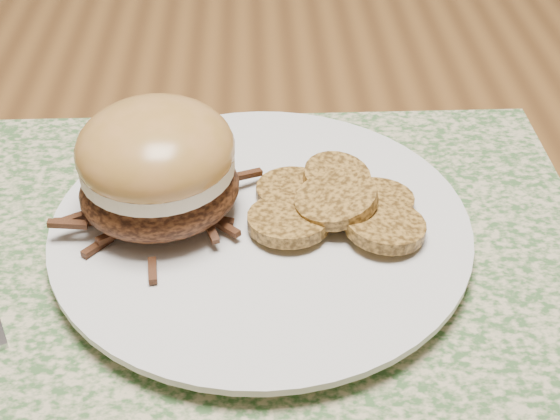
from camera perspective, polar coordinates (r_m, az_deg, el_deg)
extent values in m
cube|color=brown|center=(0.56, -17.93, -4.55)|extent=(1.50, 0.90, 0.04)
cube|color=#3C6132|center=(0.52, -1.62, -2.79)|extent=(0.45, 0.33, 0.00)
cylinder|color=silver|center=(0.52, -1.40, -1.56)|extent=(0.26, 0.26, 0.02)
ellipsoid|color=black|center=(0.51, -8.76, 1.61)|extent=(0.13, 0.13, 0.04)
cylinder|color=beige|center=(0.50, -8.98, 3.43)|extent=(0.13, 0.13, 0.01)
ellipsoid|color=#A46F36|center=(0.49, -9.10, 4.43)|extent=(0.13, 0.13, 0.06)
cylinder|color=olive|center=(0.53, 0.95, 1.36)|extent=(0.06, 0.06, 0.01)
cylinder|color=olive|center=(0.54, 4.18, 2.39)|extent=(0.06, 0.06, 0.02)
cylinder|color=olive|center=(0.53, 6.97, 0.64)|extent=(0.06, 0.06, 0.02)
cylinder|color=olive|center=(0.50, 0.64, -0.76)|extent=(0.07, 0.07, 0.02)
cylinder|color=olive|center=(0.51, 4.13, 0.78)|extent=(0.08, 0.08, 0.02)
cylinder|color=olive|center=(0.50, 7.70, -1.16)|extent=(0.07, 0.07, 0.02)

